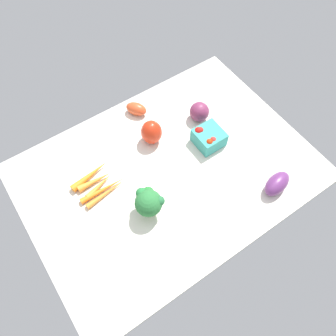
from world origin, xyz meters
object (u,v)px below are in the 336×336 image
at_px(red_onion_near_basket, 199,112).
at_px(carrot_bunch, 98,183).
at_px(bell_pepper_red, 151,132).
at_px(roma_tomato, 136,109).
at_px(eggplant, 277,184).
at_px(broccoli_head, 148,202).
at_px(berry_basket, 208,137).

bearing_deg(red_onion_near_basket, carrot_bunch, -175.15).
distance_m(bell_pepper_red, carrot_bunch, 0.28).
relative_size(bell_pepper_red, roma_tomato, 1.18).
height_order(eggplant, carrot_bunch, eggplant).
bearing_deg(bell_pepper_red, red_onion_near_basket, -4.08).
relative_size(broccoli_head, red_onion_near_basket, 1.50).
xyz_separation_m(roma_tomato, red_onion_near_basket, (0.19, -0.16, 0.01)).
height_order(roma_tomato, red_onion_near_basket, red_onion_near_basket).
distance_m(berry_basket, carrot_bunch, 0.45).
bearing_deg(carrot_bunch, berry_basket, -9.76).
height_order(red_onion_near_basket, carrot_bunch, red_onion_near_basket).
distance_m(roma_tomato, berry_basket, 0.32).
distance_m(roma_tomato, eggplant, 0.62).
relative_size(broccoli_head, eggplant, 1.04).
height_order(bell_pepper_red, roma_tomato, bell_pepper_red).
bearing_deg(bell_pepper_red, roma_tomato, 81.44).
relative_size(berry_basket, red_onion_near_basket, 1.31).
xyz_separation_m(berry_basket, red_onion_near_basket, (0.04, 0.12, 0.01)).
relative_size(bell_pepper_red, red_onion_near_basket, 1.30).
bearing_deg(berry_basket, eggplant, -75.20).
distance_m(bell_pepper_red, broccoli_head, 0.30).
bearing_deg(broccoli_head, bell_pepper_red, 55.10).
relative_size(bell_pepper_red, carrot_bunch, 0.57).
distance_m(eggplant, carrot_bunch, 0.63).
bearing_deg(bell_pepper_red, carrot_bunch, -168.11).
xyz_separation_m(roma_tomato, berry_basket, (0.15, -0.28, 0.01)).
relative_size(eggplant, red_onion_near_basket, 1.45).
bearing_deg(broccoli_head, berry_basket, 18.13).
height_order(eggplant, red_onion_near_basket, red_onion_near_basket).
bearing_deg(roma_tomato, bell_pepper_red, -43.03).
distance_m(eggplant, berry_basket, 0.30).
bearing_deg(bell_pepper_red, eggplant, -59.62).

